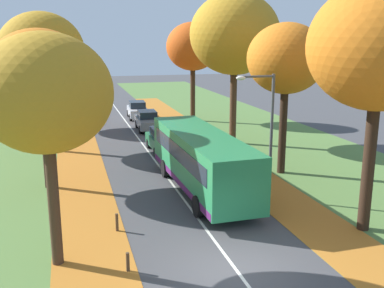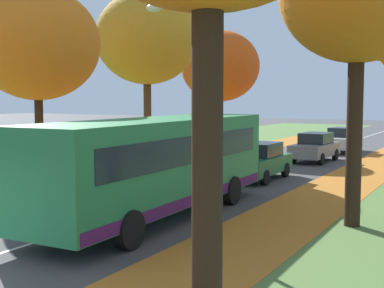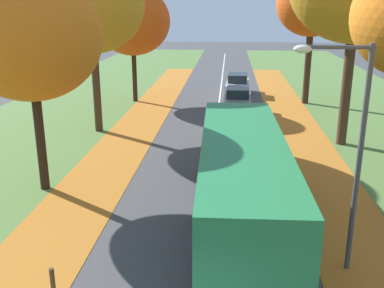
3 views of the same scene
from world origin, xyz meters
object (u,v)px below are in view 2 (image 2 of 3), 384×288
Objects in this scene: tree_left_far at (220,66)px; bus at (157,162)px; car_silver_third_in_line at (342,140)px; tree_left_near at (37,44)px; streetlamp_right at (199,93)px; car_grey_following at (315,147)px; car_green_lead at (259,161)px; tree_left_mid at (147,38)px.

tree_left_far is 20.77m from bus.
tree_left_near is at bearing -111.68° from car_silver_third_in_line.
streetlamp_right is 1.41× the size of car_grey_following.
tree_left_near is at bearing 155.03° from streetlamp_right.
car_green_lead is 13.54m from car_silver_third_in_line.
car_grey_following is (7.84, 5.15, -5.97)m from tree_left_mid.
car_green_lead is (7.34, 5.79, -4.96)m from tree_left_near.
car_grey_following is 0.99× the size of car_silver_third_in_line.
bus is 16.11m from car_grey_following.
streetlamp_right is 1.42× the size of car_green_lead.
tree_left_far is 9.35m from car_grey_following.
car_grey_following and car_silver_third_in_line have the same top height.
car_green_lead is at bearing -91.46° from car_silver_third_in_line.
tree_left_far is at bearing -158.32° from car_silver_third_in_line.
streetlamp_right is at bearing -84.46° from car_silver_third_in_line.
tree_left_mid reaches higher than bus.
tree_left_far reaches higher than streetlamp_right.
tree_left_far is at bearing 115.05° from streetlamp_right.
tree_left_far is 1.91× the size of car_green_lead.
car_green_lead is 0.99× the size of car_silver_third_in_line.
bus is at bearing -88.85° from car_green_lead.
tree_left_mid reaches higher than streetlamp_right.
streetlamp_right is at bearing -75.66° from car_green_lead.
tree_left_mid is 8.19m from tree_left_far.
car_green_lead is at bearing 91.15° from bus.
tree_left_far is 13.64m from car_green_lead.
bus is at bearing 141.70° from streetlamp_right.
bus is 22.03m from car_silver_third_in_line.
streetlamp_right reaches higher than bus.
tree_left_mid is at bearing -92.90° from tree_left_far.
tree_left_mid is 1.55× the size of streetlamp_right.
tree_left_far is 1.88× the size of car_silver_third_in_line.
tree_left_near is at bearing 160.32° from bus.
streetlamp_right is (10.23, -12.90, -3.04)m from tree_left_mid.
streetlamp_right is 0.57× the size of bus.
car_silver_third_in_line is at bearing 89.35° from car_grey_following.
car_green_lead is 0.99× the size of car_grey_following.
tree_left_mid is 16.74m from streetlamp_right.
car_grey_following is at bearing 87.91° from car_green_lead.
tree_left_mid is at bearing 162.03° from car_green_lead.
tree_left_near is at bearing -90.67° from tree_left_far.
tree_left_far is 1.34× the size of streetlamp_right.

